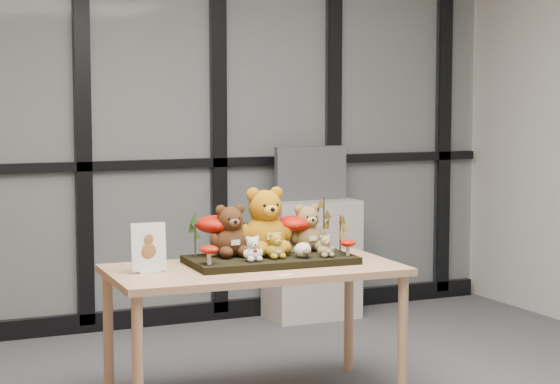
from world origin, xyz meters
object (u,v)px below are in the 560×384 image
mushroom_front_right (348,247)px  diorama_tray (271,260)px  bear_brown_medium (230,228)px  sign_holder (149,251)px  display_table (254,280)px  bear_small_yellow (276,244)px  bear_beige_small (326,245)px  mushroom_front_left (209,254)px  bear_tan_back (307,225)px  monitor (311,173)px  cabinet (312,259)px  bear_pooh_yellow (265,217)px  plush_cream_hedgehog (303,249)px  mushroom_back_left (215,233)px  mushroom_back_right (293,232)px  bear_white_bow (253,247)px

mushroom_front_right → diorama_tray: bearing=160.7°
bear_brown_medium → sign_holder: bear_brown_medium is taller
display_table → mushroom_front_right: size_ratio=16.56×
bear_small_yellow → bear_beige_small: 0.25m
bear_brown_medium → mushroom_front_left: 0.27m
bear_small_yellow → bear_beige_small: (0.24, -0.06, -0.01)m
bear_tan_back → display_table: bearing=-156.0°
monitor → cabinet: bearing=-90.0°
bear_beige_small → sign_holder: 0.88m
bear_pooh_yellow → mushroom_front_right: bearing=-27.7°
display_table → sign_holder: 0.55m
mushroom_front_left → plush_cream_hedgehog: bearing=-0.6°
monitor → diorama_tray: bearing=-122.6°
display_table → mushroom_back_left: 0.32m
mushroom_back_right → mushroom_front_left: mushroom_back_right is taller
bear_tan_back → bear_beige_small: size_ratio=2.18×
bear_small_yellow → mushroom_back_right: (0.17, 0.17, 0.03)m
bear_tan_back → mushroom_front_right: bearing=-58.0°
bear_tan_back → cabinet: bear_tan_back is taller
mushroom_back_right → cabinet: size_ratio=0.25×
bear_tan_back → sign_holder: size_ratio=1.11×
plush_cream_hedgehog → bear_brown_medium: bearing=151.2°
bear_pooh_yellow → bear_beige_small: bear_pooh_yellow is taller
diorama_tray → mushroom_back_right: (0.17, 0.11, 0.12)m
bear_tan_back → mushroom_front_left: bear_tan_back is taller
bear_tan_back → mushroom_front_left: 0.64m
plush_cream_hedgehog → mushroom_front_right: 0.24m
bear_tan_back → mushroom_back_left: (-0.48, 0.06, -0.02)m
bear_pooh_yellow → sign_holder: 0.65m
display_table → bear_brown_medium: 0.29m
bear_pooh_yellow → monitor: monitor is taller
bear_small_yellow → sign_holder: 0.63m
bear_beige_small → mushroom_front_right: (0.12, -0.00, -0.02)m
mushroom_front_left → mushroom_back_left: bearing=63.3°
display_table → sign_holder: bearing=178.2°
bear_brown_medium → cabinet: size_ratio=0.36×
bear_white_bow → sign_holder: size_ratio=0.57×
bear_small_yellow → monitor: monitor is taller
cabinet → diorama_tray: bearing=-122.9°
display_table → diorama_tray: size_ratio=1.78×
monitor → plush_cream_hedgehog: bearing=-117.5°
monitor → bear_tan_back: bearing=-116.9°
mushroom_front_left → bear_brown_medium: bearing=46.0°
bear_beige_small → plush_cream_hedgehog: bearing=169.5°
bear_white_bow → bear_small_yellow: bearing=14.7°
diorama_tray → sign_holder: bearing=-176.7°
diorama_tray → bear_small_yellow: bear_small_yellow is taller
plush_cream_hedgehog → mushroom_front_right: bearing=-3.9°
display_table → mushroom_back_left: bearing=125.0°
bear_beige_small → cabinet: bear_beige_small is taller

